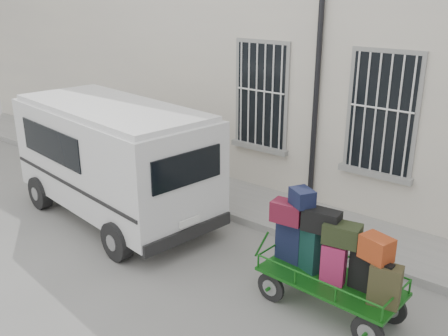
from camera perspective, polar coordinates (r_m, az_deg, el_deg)
ground at (r=9.26m, az=-4.70°, el=-8.79°), size 80.00×80.00×0.00m
building at (r=12.75m, az=12.60°, el=12.90°), size 24.00×5.15×6.00m
sidewalk at (r=10.75m, az=3.39°, el=-4.10°), size 24.00×1.70×0.15m
luggage_cart at (r=7.27m, az=11.96°, el=-9.84°), size 2.40×1.02×1.76m
van at (r=10.09m, az=-12.53°, el=1.54°), size 4.86×2.58×2.34m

